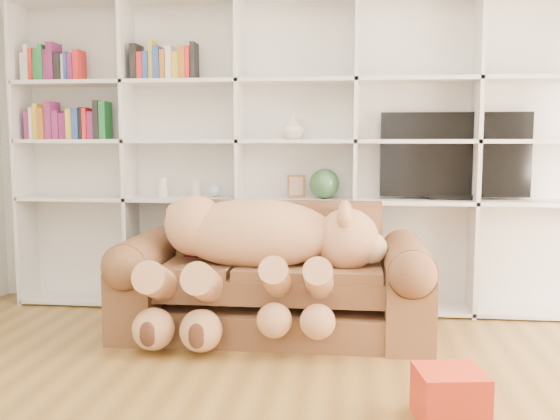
# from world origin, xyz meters

# --- Properties ---
(wall_back) EXTENTS (5.00, 0.02, 2.70)m
(wall_back) POSITION_xyz_m (0.00, 2.50, 1.35)
(wall_back) COLOR white
(wall_back) RESTS_ON floor
(bookshelf) EXTENTS (4.43, 0.35, 2.40)m
(bookshelf) POSITION_xyz_m (-0.24, 2.36, 1.31)
(bookshelf) COLOR white
(bookshelf) RESTS_ON floor
(sofa) EXTENTS (2.07, 0.89, 0.87)m
(sofa) POSITION_xyz_m (-0.10, 1.70, 0.33)
(sofa) COLOR brown
(sofa) RESTS_ON floor
(teddy_bear) EXTENTS (1.56, 0.85, 0.91)m
(teddy_bear) POSITION_xyz_m (-0.21, 1.53, 0.61)
(teddy_bear) COLOR tan
(teddy_bear) RESTS_ON sofa
(throw_pillow) EXTENTS (0.41, 0.27, 0.40)m
(throw_pillow) POSITION_xyz_m (-0.55, 1.85, 0.63)
(throw_pillow) COLOR #5B0F16
(throw_pillow) RESTS_ON sofa
(gift_box) EXTENTS (0.35, 0.33, 0.25)m
(gift_box) POSITION_xyz_m (0.88, 0.43, 0.12)
(gift_box) COLOR red
(gift_box) RESTS_ON floor
(tv) EXTENTS (1.10, 0.18, 0.65)m
(tv) POSITION_xyz_m (1.18, 2.35, 1.19)
(tv) COLOR black
(tv) RESTS_ON bookshelf
(picture_frame) EXTENTS (0.14, 0.06, 0.17)m
(picture_frame) POSITION_xyz_m (-0.00, 2.30, 0.96)
(picture_frame) COLOR brown
(picture_frame) RESTS_ON bookshelf
(green_vase) EXTENTS (0.23, 0.23, 0.23)m
(green_vase) POSITION_xyz_m (0.21, 2.30, 0.98)
(green_vase) COLOR #2C5732
(green_vase) RESTS_ON bookshelf
(figurine_tall) EXTENTS (0.10, 0.10, 0.16)m
(figurine_tall) POSITION_xyz_m (-1.06, 2.30, 0.94)
(figurine_tall) COLOR silver
(figurine_tall) RESTS_ON bookshelf
(figurine_short) EXTENTS (0.09, 0.09, 0.13)m
(figurine_short) POSITION_xyz_m (-0.79, 2.30, 0.93)
(figurine_short) COLOR silver
(figurine_short) RESTS_ON bookshelf
(snow_globe) EXTENTS (0.10, 0.10, 0.10)m
(snow_globe) POSITION_xyz_m (-0.64, 2.30, 0.92)
(snow_globe) COLOR silver
(snow_globe) RESTS_ON bookshelf
(shelf_vase) EXTENTS (0.21, 0.21, 0.19)m
(shelf_vase) POSITION_xyz_m (-0.04, 2.30, 1.41)
(shelf_vase) COLOR beige
(shelf_vase) RESTS_ON bookshelf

